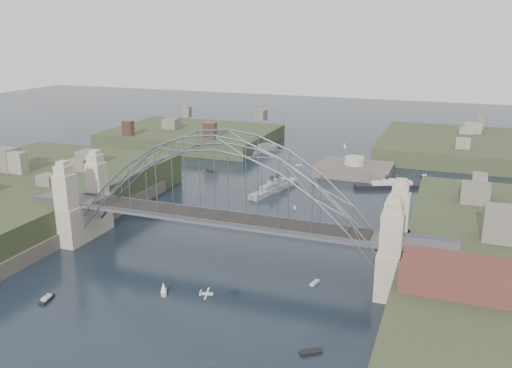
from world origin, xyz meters
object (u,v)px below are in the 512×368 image
object	(u,v)px
wharf_shed	(477,279)
naval_cruiser_near	(275,188)
ocean_liner	(391,186)
fort_island	(354,175)
naval_cruiser_far	(262,149)
bridge	(222,198)

from	to	relation	value
wharf_shed	naval_cruiser_near	xyz separation A→B (m)	(-48.92, 59.37, -9.04)
wharf_shed	ocean_liner	size ratio (longest dim) A/B	1.01
wharf_shed	naval_cruiser_near	bearing A→B (deg)	129.49
wharf_shed	ocean_liner	bearing A→B (deg)	105.01
fort_island	ocean_liner	bearing A→B (deg)	-41.42
naval_cruiser_far	ocean_liner	bearing A→B (deg)	-31.31
ocean_liner	bridge	bearing A→B (deg)	-112.46
wharf_shed	ocean_liner	world-z (taller)	wharf_shed
fort_island	naval_cruiser_far	size ratio (longest dim) A/B	1.27
bridge	naval_cruiser_far	size ratio (longest dim) A/B	4.84
bridge	naval_cruiser_far	world-z (taller)	bridge
naval_cruiser_near	ocean_liner	bearing A→B (deg)	25.01
wharf_shed	fort_island	bearing A→B (deg)	110.85
fort_island	naval_cruiser_near	bearing A→B (deg)	-124.48
naval_cruiser_near	naval_cruiser_far	distance (m)	47.55
bridge	naval_cruiser_far	xyz separation A→B (m)	(-24.41, 88.74, -11.41)
fort_island	naval_cruiser_far	world-z (taller)	naval_cruiser_far
wharf_shed	naval_cruiser_far	bearing A→B (deg)	123.66
bridge	naval_cruiser_far	distance (m)	92.74
ocean_liner	naval_cruiser_near	bearing A→B (deg)	-154.99
bridge	wharf_shed	distance (m)	46.23
fort_island	ocean_liner	size ratio (longest dim) A/B	1.11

